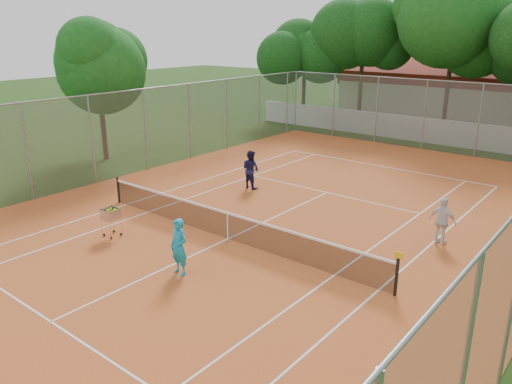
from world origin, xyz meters
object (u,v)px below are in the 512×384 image
Objects in this scene: player_far_left at (251,169)px; ball_hopper at (111,221)px; tennis_net at (228,225)px; player_near at (179,247)px; clubhouse at (458,90)px; player_far_right at (443,221)px.

player_far_left is 7.16m from ball_hopper.
player_near is (0.59, -2.72, 0.35)m from tennis_net.
ball_hopper is at bearing 92.20° from player_far_left.
clubhouse is (-2.00, 29.00, 1.69)m from tennis_net.
player_near is 1.07× the size of player_far_right.
tennis_net is 7.01× the size of player_far_left.
ball_hopper is at bearing -92.25° from clubhouse.
player_far_right reaches higher than ball_hopper.
clubhouse reaches higher than ball_hopper.
clubhouse is 10.50× the size of player_far_right.
player_far_left reaches higher than tennis_net.
clubhouse is at bearing 98.01° from player_near.
tennis_net is 7.10× the size of player_near.
player_far_right is at bearing 56.66° from player_near.
player_far_right is (8.69, -0.75, -0.07)m from player_far_left.
tennis_net is 29.12m from clubhouse.
clubhouse is at bearing -88.43° from player_far_left.
player_near reaches higher than tennis_net.
ball_hopper is (-0.22, -7.15, -0.31)m from player_far_left.
player_near is at bearing 58.62° from player_far_right.
clubhouse is at bearing 93.95° from tennis_net.
clubhouse is 24.19m from player_far_left.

